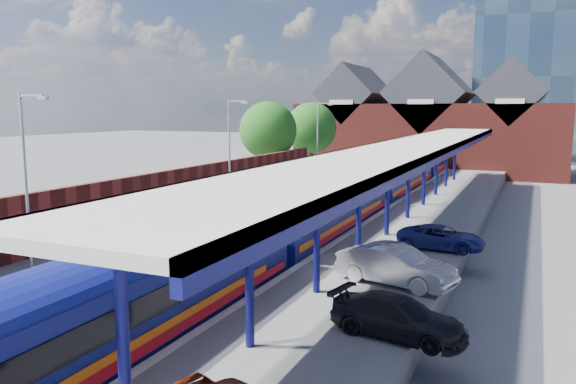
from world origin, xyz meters
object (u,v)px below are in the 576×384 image
platform_sign (264,179)px  parked_car_silver (396,265)px  lamp_post_d (319,136)px  lamp_post_c (231,146)px  train (369,187)px  parked_car_dark (398,317)px  parked_car_blue (441,237)px  lamp_post_b (28,171)px

platform_sign → parked_car_silver: 18.69m
lamp_post_d → lamp_post_c: bearing=-90.0°
platform_sign → parked_car_silver: platform_sign is taller
train → platform_sign: (-6.49, -3.04, 0.57)m
parked_car_dark → parked_car_blue: size_ratio=1.01×
lamp_post_b → platform_sign: bearing=85.7°
platform_sign → parked_car_blue: (13.01, -7.92, -1.15)m
lamp_post_d → train: bearing=-54.4°
lamp_post_b → lamp_post_d: same height
lamp_post_d → parked_car_dark: (14.86, -32.68, -3.42)m
lamp_post_d → parked_car_silver: size_ratio=1.60×
parked_car_dark → parked_car_blue: 10.77m
lamp_post_b → parked_car_silver: (13.69, 3.99, -3.27)m
lamp_post_c → parked_car_dark: size_ratio=1.78×
lamp_post_c → parked_car_dark: lamp_post_c is taller
lamp_post_c → parked_car_dark: 22.60m
lamp_post_d → parked_car_blue: (14.38, -21.92, -3.45)m
lamp_post_b → parked_car_blue: (14.38, 10.08, -3.45)m
parked_car_silver → parked_car_dark: size_ratio=1.11×
lamp_post_b → parked_car_dark: bearing=-2.6°
lamp_post_b → lamp_post_c: 16.00m
platform_sign → parked_car_dark: platform_sign is taller
train → lamp_post_d: bearing=125.6°
parked_car_dark → lamp_post_c: bearing=52.7°
lamp_post_c → parked_car_blue: lamp_post_c is taller
lamp_post_d → parked_car_silver: 31.35m
train → lamp_post_b: (-7.86, -21.04, 2.87)m
lamp_post_b → parked_car_dark: 15.27m
parked_car_blue → lamp_post_b: bearing=128.0°
platform_sign → train: bearing=25.1°
lamp_post_d → parked_car_dark: 36.06m
lamp_post_d → parked_car_blue: size_ratio=1.79×
parked_car_dark → parked_car_blue: bearing=13.6°
platform_sign → parked_car_blue: size_ratio=0.64×
train → lamp_post_d: size_ratio=9.42×
parked_car_blue → train: bearing=33.8°
lamp_post_c → platform_sign: (1.36, 2.00, -2.30)m
parked_car_silver → lamp_post_d: bearing=40.7°
lamp_post_b → parked_car_blue: bearing=35.0°
lamp_post_c → platform_sign: lamp_post_c is taller
lamp_post_b → parked_car_dark: lamp_post_b is taller
parked_car_silver → lamp_post_b: bearing=120.9°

